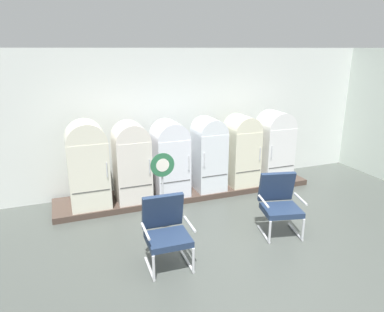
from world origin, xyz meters
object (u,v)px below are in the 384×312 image
object	(u,v)px
refrigerator_0	(88,162)
armchair_right	(279,201)
armchair_left	(166,229)
refrigerator_3	(209,152)
refrigerator_1	(132,160)
refrigerator_2	(170,156)
sign_stand	(163,192)
refrigerator_4	(242,148)
refrigerator_5	(275,144)

from	to	relation	value
refrigerator_0	armchair_right	size ratio (longest dim) A/B	1.61
armchair_left	refrigerator_3	bearing A→B (deg)	53.59
refrigerator_3	refrigerator_1	bearing A→B (deg)	179.46
refrigerator_1	refrigerator_3	size ratio (longest dim) A/B	1.01
refrigerator_1	refrigerator_2	bearing A→B (deg)	1.18
refrigerator_1	sign_stand	xyz separation A→B (m)	(0.33, -0.99, -0.34)
refrigerator_3	refrigerator_4	bearing A→B (deg)	1.02
sign_stand	refrigerator_1	bearing A→B (deg)	108.35
refrigerator_3	armchair_right	size ratio (longest dim) A/B	1.51
refrigerator_3	armchair_right	bearing A→B (deg)	-76.96
refrigerator_4	sign_stand	world-z (taller)	refrigerator_4
refrigerator_0	refrigerator_4	xyz separation A→B (m)	(3.21, -0.00, -0.05)
refrigerator_3	refrigerator_5	world-z (taller)	refrigerator_5
refrigerator_3	sign_stand	bearing A→B (deg)	-142.80
refrigerator_2	armchair_left	xyz separation A→B (m)	(-0.75, -2.18, -0.37)
armchair_left	sign_stand	world-z (taller)	sign_stand
refrigerator_0	sign_stand	xyz separation A→B (m)	(1.14, -0.99, -0.38)
refrigerator_3	sign_stand	xyz separation A→B (m)	(-1.29, -0.98, -0.33)
refrigerator_4	refrigerator_5	bearing A→B (deg)	-1.28
armchair_left	armchair_right	xyz separation A→B (m)	(2.03, 0.22, 0.00)
refrigerator_5	refrigerator_0	bearing A→B (deg)	179.71
sign_stand	refrigerator_5	bearing A→B (deg)	18.64
refrigerator_0	refrigerator_3	world-z (taller)	refrigerator_0
refrigerator_4	armchair_right	bearing A→B (deg)	-99.58
refrigerator_5	armchair_right	world-z (taller)	refrigerator_5
refrigerator_5	sign_stand	bearing A→B (deg)	-161.36
refrigerator_1	armchair_left	bearing A→B (deg)	-89.26
armchair_right	sign_stand	world-z (taller)	sign_stand
refrigerator_2	refrigerator_4	world-z (taller)	refrigerator_4
refrigerator_3	refrigerator_5	size ratio (longest dim) A/B	0.98
refrigerator_4	armchair_left	bearing A→B (deg)	-137.49
refrigerator_2	refrigerator_3	xyz separation A→B (m)	(0.84, -0.03, 0.01)
armchair_left	sign_stand	distance (m)	1.21
refrigerator_5	armchair_right	bearing A→B (deg)	-120.76
refrigerator_0	refrigerator_4	world-z (taller)	refrigerator_0
refrigerator_2	armchair_right	size ratio (longest dim) A/B	1.50
refrigerator_4	armchair_left	world-z (taller)	refrigerator_4
refrigerator_4	armchair_right	distance (m)	2.01
armchair_left	sign_stand	bearing A→B (deg)	75.65
refrigerator_3	refrigerator_0	bearing A→B (deg)	179.63
refrigerator_2	refrigerator_5	bearing A→B (deg)	-0.84
refrigerator_5	armchair_left	world-z (taller)	refrigerator_5
armchair_left	armchair_right	distance (m)	2.05
refrigerator_1	sign_stand	world-z (taller)	refrigerator_1
refrigerator_1	refrigerator_4	size ratio (longest dim) A/B	1.02
refrigerator_4	refrigerator_0	bearing A→B (deg)	179.96
refrigerator_2	armchair_left	bearing A→B (deg)	-108.97
armchair_right	sign_stand	bearing A→B (deg)	151.14
refrigerator_2	sign_stand	size ratio (longest dim) A/B	1.16
refrigerator_3	armchair_left	world-z (taller)	refrigerator_3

